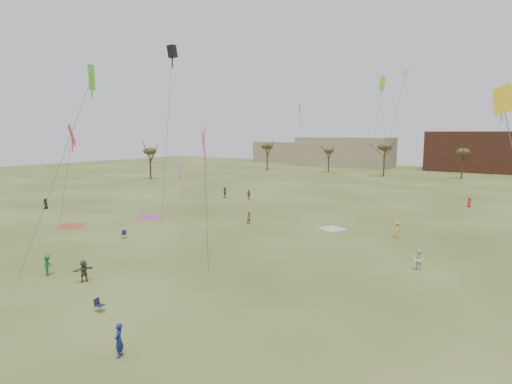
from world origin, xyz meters
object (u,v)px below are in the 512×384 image
Objects in this scene: flyer_near_right at (119,340)px; camp_chair_center at (100,308)px; flyer_near_center at (48,265)px; camp_chair_left at (124,236)px.

flyer_near_right is 2.10× the size of camp_chair_center.
flyer_near_center is 2.07× the size of camp_chair_left.
flyer_near_center is at bearing -139.96° from flyer_near_right.
camp_chair_left is at bearing 34.66° from camp_chair_center.
flyer_near_right is 6.49m from camp_chair_center.
flyer_near_right is 2.10× the size of camp_chair_left.
flyer_near_right is (15.48, -4.71, 0.01)m from flyer_near_center.
flyer_near_center is 0.99× the size of flyer_near_right.
camp_chair_center is at bearing -70.83° from camp_chair_left.
camp_chair_left and camp_chair_center have the same top height.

